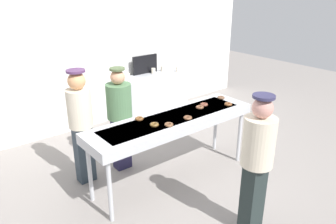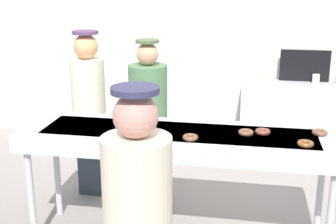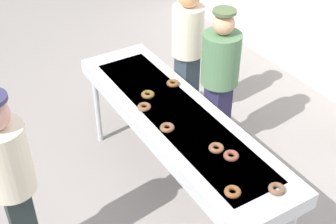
# 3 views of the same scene
# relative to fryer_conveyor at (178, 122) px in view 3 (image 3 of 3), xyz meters

# --- Properties ---
(ground_plane) EXTENTS (16.00, 16.00, 0.00)m
(ground_plane) POSITION_rel_fryer_conveyor_xyz_m (0.00, 0.00, -0.90)
(ground_plane) COLOR gray
(fryer_conveyor) EXTENTS (2.53, 0.68, 0.98)m
(fryer_conveyor) POSITION_rel_fryer_conveyor_xyz_m (0.00, 0.00, 0.00)
(fryer_conveyor) COLOR #B7BABF
(fryer_conveyor) RESTS_ON ground
(chocolate_donut_0) EXTENTS (0.16, 0.16, 0.04)m
(chocolate_donut_0) POSITION_rel_fryer_conveyor_xyz_m (0.53, 0.01, 0.10)
(chocolate_donut_0) COLOR brown
(chocolate_donut_0) RESTS_ON fryer_conveyor
(chocolate_donut_1) EXTENTS (0.14, 0.14, 0.04)m
(chocolate_donut_1) POSITION_rel_fryer_conveyor_xyz_m (0.66, 0.05, 0.10)
(chocolate_donut_1) COLOR brown
(chocolate_donut_1) RESTS_ON fryer_conveyor
(chocolate_donut_2) EXTENTS (0.16, 0.16, 0.04)m
(chocolate_donut_2) POSITION_rel_fryer_conveyor_xyz_m (-0.22, -0.20, 0.10)
(chocolate_donut_2) COLOR brown
(chocolate_donut_2) RESTS_ON fryer_conveyor
(chocolate_donut_3) EXTENTS (0.16, 0.16, 0.04)m
(chocolate_donut_3) POSITION_rel_fryer_conveyor_xyz_m (-0.41, 0.21, 0.10)
(chocolate_donut_3) COLOR brown
(chocolate_donut_3) RESTS_ON fryer_conveyor
(chocolate_donut_4) EXTENTS (0.16, 0.16, 0.04)m
(chocolate_donut_4) POSITION_rel_fryer_conveyor_xyz_m (1.09, 0.11, 0.10)
(chocolate_donut_4) COLOR brown
(chocolate_donut_4) RESTS_ON fryer_conveyor
(chocolate_donut_5) EXTENTS (0.16, 0.16, 0.04)m
(chocolate_donut_5) POSITION_rel_fryer_conveyor_xyz_m (0.96, -0.16, 0.10)
(chocolate_donut_5) COLOR brown
(chocolate_donut_5) RESTS_ON fryer_conveyor
(chocolate_donut_6) EXTENTS (0.12, 0.12, 0.04)m
(chocolate_donut_6) POSITION_rel_fryer_conveyor_xyz_m (0.12, -0.18, 0.10)
(chocolate_donut_6) COLOR brown
(chocolate_donut_6) RESTS_ON fryer_conveyor
(chocolate_donut_7) EXTENTS (0.17, 0.17, 0.04)m
(chocolate_donut_7) POSITION_rel_fryer_conveyor_xyz_m (-0.37, -0.08, 0.10)
(chocolate_donut_7) COLOR brown
(chocolate_donut_7) RESTS_ON fryer_conveyor
(worker_baker) EXTENTS (0.37, 0.37, 1.60)m
(worker_baker) POSITION_rel_fryer_conveyor_xyz_m (-0.40, 0.74, 0.02)
(worker_baker) COLOR #221F41
(worker_baker) RESTS_ON ground
(worker_assistant) EXTENTS (0.33, 0.33, 1.66)m
(worker_assistant) POSITION_rel_fryer_conveyor_xyz_m (-1.01, 0.76, 0.05)
(worker_assistant) COLOR #29353F
(worker_assistant) RESTS_ON ground
(customer_waiting) EXTENTS (0.35, 0.35, 1.68)m
(customer_waiting) POSITION_rel_fryer_conveyor_xyz_m (0.02, -1.41, 0.06)
(customer_waiting) COLOR #202A29
(customer_waiting) RESTS_ON ground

